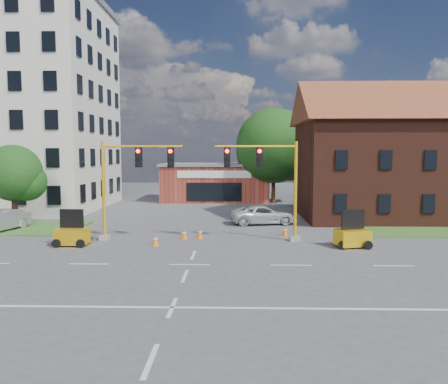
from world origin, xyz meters
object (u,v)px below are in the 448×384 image
Objects in this scene: signal_mast_east at (269,178)px; trailer_west at (72,235)px; signal_mast_west at (129,178)px; pickup_white at (264,215)px; trailer_east at (352,236)px.

signal_mast_east reaches higher than trailer_west.
trailer_west is (-3.08, -1.69, -3.27)m from signal_mast_west.
pickup_white is (0.13, 6.57, -3.21)m from signal_mast_east.
trailer_west is 0.98× the size of trailer_east.
signal_mast_east is 12.35m from trailer_west.
trailer_east is at bearing -20.12° from signal_mast_east.
signal_mast_west is 1.22× the size of pickup_white.
trailer_west is at bearing -171.86° from signal_mast_east.
pickup_white is at bearing 36.61° from signal_mast_west.
signal_mast_west is 2.94× the size of trailer_east.
signal_mast_east reaches higher than trailer_east.
trailer_west is at bearing 115.09° from pickup_white.
pickup_white is (-4.63, 8.31, 0.05)m from trailer_east.
trailer_east is 0.41× the size of pickup_white.
signal_mast_west is 13.97m from trailer_east.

